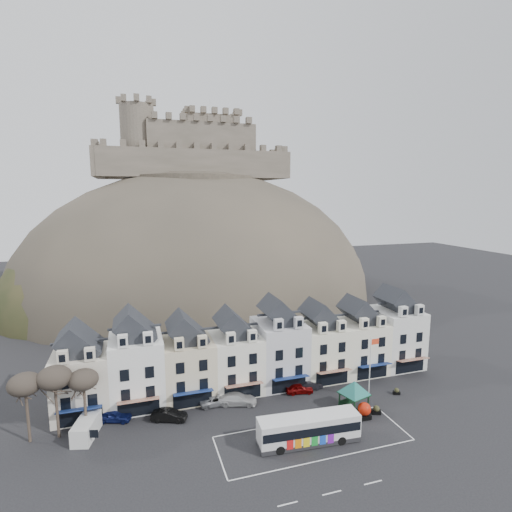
{
  "coord_description": "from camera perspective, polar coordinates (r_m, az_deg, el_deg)",
  "views": [
    {
      "loc": [
        -17.05,
        -36.96,
        27.99
      ],
      "look_at": [
        2.33,
        24.0,
        17.92
      ],
      "focal_mm": 28.0,
      "sensor_mm": 36.0,
      "label": 1
    }
  ],
  "objects": [
    {
      "name": "castle_hill",
      "position": [
        111.04,
        -7.62,
        -5.68
      ],
      "size": [
        100.0,
        76.0,
        68.0
      ],
      "color": "#3E392F",
      "rests_on": "ground"
    },
    {
      "name": "red_buoy",
      "position": [
        55.4,
        15.21,
        -20.49
      ],
      "size": [
        1.65,
        1.65,
        2.04
      ],
      "rotation": [
        0.0,
        0.0,
        -0.02
      ],
      "color": "black",
      "rests_on": "ground"
    },
    {
      "name": "ground",
      "position": [
        49.39,
        6.51,
        -25.63
      ],
      "size": [
        300.0,
        300.0,
        0.0
      ],
      "primitive_type": "plane",
      "color": "black",
      "rests_on": "ground"
    },
    {
      "name": "coach_bay_markings",
      "position": [
        51.05,
        8.13,
        -24.4
      ],
      "size": [
        22.0,
        7.5,
        0.01
      ],
      "primitive_type": "cube",
      "color": "silver",
      "rests_on": "ground"
    },
    {
      "name": "tree_left_mid",
      "position": [
        52.56,
        -26.87,
        -15.31
      ],
      "size": [
        3.78,
        3.78,
        8.64
      ],
      "color": "#392F24",
      "rests_on": "ground"
    },
    {
      "name": "bus",
      "position": [
        49.35,
        7.54,
        -23.17
      ],
      "size": [
        11.8,
        3.54,
        3.28
      ],
      "rotation": [
        0.0,
        0.0,
        -0.07
      ],
      "color": "#262628",
      "rests_on": "ground"
    },
    {
      "name": "castle",
      "position": [
        114.9,
        -9.06,
        14.94
      ],
      "size": [
        50.2,
        22.2,
        22.0
      ],
      "color": "brown",
      "rests_on": "ground"
    },
    {
      "name": "tree_left_near",
      "position": [
        52.41,
        -23.45,
        -15.97
      ],
      "size": [
        3.43,
        3.43,
        7.84
      ],
      "color": "#392F24",
      "rests_on": "ground"
    },
    {
      "name": "tree_left_far",
      "position": [
        53.29,
        -30.14,
        -15.63
      ],
      "size": [
        3.61,
        3.61,
        8.24
      ],
      "color": "#392F24",
      "rests_on": "ground"
    },
    {
      "name": "car_silver",
      "position": [
        56.97,
        -5.65,
        -19.79
      ],
      "size": [
        4.56,
        2.25,
        1.27
      ],
      "primitive_type": "imported",
      "rotation": [
        0.0,
        0.0,
        1.6
      ],
      "color": "gray",
      "rests_on": "ground"
    },
    {
      "name": "car_navy",
      "position": [
        56.11,
        -19.64,
        -20.67
      ],
      "size": [
        4.59,
        3.01,
        1.45
      ],
      "primitive_type": "imported",
      "rotation": [
        0.0,
        0.0,
        1.24
      ],
      "color": "#0E1548",
      "rests_on": "ground"
    },
    {
      "name": "white_van",
      "position": [
        54.01,
        -23.08,
        -21.71
      ],
      "size": [
        3.17,
        5.06,
        2.14
      ],
      "rotation": [
        0.0,
        0.0,
        -0.26
      ],
      "color": "silver",
      "rests_on": "ground"
    },
    {
      "name": "planter_west",
      "position": [
        56.86,
        16.81,
        -20.31
      ],
      "size": [
        1.27,
        0.94,
        1.14
      ],
      "rotation": [
        0.0,
        0.0,
        -0.37
      ],
      "color": "black",
      "rests_on": "ground"
    },
    {
      "name": "townhouse_terrace",
      "position": [
        60.1,
        0.34,
        -13.23
      ],
      "size": [
        54.4,
        9.35,
        11.8
      ],
      "color": "beige",
      "rests_on": "ground"
    },
    {
      "name": "planter_east",
      "position": [
        62.43,
        19.45,
        -17.76
      ],
      "size": [
        1.05,
        0.77,
        0.94
      ],
      "rotation": [
        0.0,
        0.0,
        -0.35
      ],
      "color": "black",
      "rests_on": "ground"
    },
    {
      "name": "car_maroon",
      "position": [
        59.77,
        6.21,
        -18.31
      ],
      "size": [
        4.12,
        2.21,
        1.33
      ],
      "primitive_type": "imported",
      "rotation": [
        0.0,
        0.0,
        1.4
      ],
      "color": "#600505",
      "rests_on": "ground"
    },
    {
      "name": "bus_shelter",
      "position": [
        55.8,
        13.87,
        -17.8
      ],
      "size": [
        6.09,
        6.09,
        4.02
      ],
      "rotation": [
        0.0,
        0.0,
        0.28
      ],
      "color": "black",
      "rests_on": "ground"
    },
    {
      "name": "car_charcoal",
      "position": [
        60.79,
        7.5,
        -17.84
      ],
      "size": [
        4.14,
        1.64,
        1.34
      ],
      "primitive_type": "imported",
      "rotation": [
        0.0,
        0.0,
        1.63
      ],
      "color": "black",
      "rests_on": "ground"
    },
    {
      "name": "car_black",
      "position": [
        54.42,
        -12.3,
        -21.34
      ],
      "size": [
        4.62,
        2.96,
        1.44
      ],
      "primitive_type": "imported",
      "rotation": [
        0.0,
        0.0,
        1.21
      ],
      "color": "black",
      "rests_on": "ground"
    },
    {
      "name": "flagpole",
      "position": [
        58.07,
        16.06,
        -14.65
      ],
      "size": [
        1.29,
        0.13,
        8.91
      ],
      "rotation": [
        0.0,
        0.0,
        0.04
      ],
      "color": "silver",
      "rests_on": "ground"
    },
    {
      "name": "car_white",
      "position": [
        56.79,
        -2.73,
        -19.71
      ],
      "size": [
        5.67,
        3.65,
        1.53
      ],
      "primitive_type": "imported",
      "rotation": [
        0.0,
        0.0,
        1.26
      ],
      "color": "#BDBDBD",
      "rests_on": "ground"
    }
  ]
}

